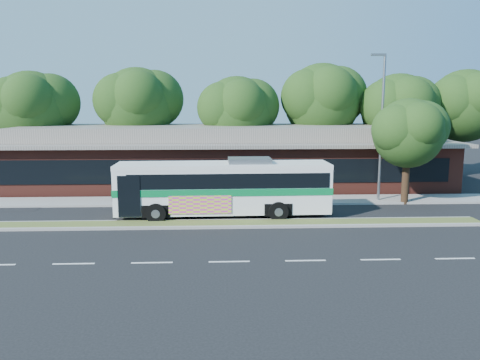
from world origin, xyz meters
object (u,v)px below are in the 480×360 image
Objects in this scene: lamp_post at (381,123)px; transit_bus at (224,184)px; sidewalk_tree at (413,132)px; sedan at (94,184)px.

transit_bus is at bearing -159.62° from lamp_post.
sidewalk_tree is (11.43, 3.00, 2.64)m from transit_bus.
lamp_post is 19.37m from sedan.
sedan is 0.68× the size of sidewalk_tree.
lamp_post is 1.41× the size of sidewalk_tree.
lamp_post reaches higher than sedan.
lamp_post reaches higher than transit_bus.
sedan is (-18.56, 3.50, -4.27)m from lamp_post.
lamp_post is 2.08× the size of sedan.
sidewalk_tree is at bearing 13.49° from transit_bus.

